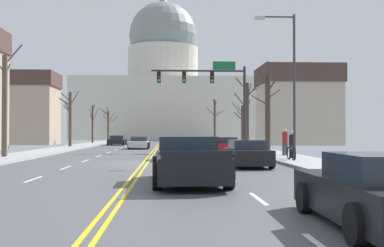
# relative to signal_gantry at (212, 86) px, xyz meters

# --- Properties ---
(ground) EXTENTS (20.00, 180.00, 0.20)m
(ground) POSITION_rel_signal_gantry_xyz_m (-4.87, -14.00, -5.46)
(ground) COLOR #505055
(signal_gantry) EXTENTS (7.91, 0.41, 7.40)m
(signal_gantry) POSITION_rel_signal_gantry_xyz_m (0.00, 0.00, 0.00)
(signal_gantry) COLOR #28282D
(signal_gantry) RESTS_ON ground
(street_lamp_right) EXTENTS (2.28, 0.24, 8.04)m
(street_lamp_right) POSITION_rel_signal_gantry_xyz_m (3.04, -13.57, -0.60)
(street_lamp_right) COLOR #333338
(street_lamp_right) RESTS_ON ground
(capitol_building) EXTENTS (35.70, 23.20, 31.71)m
(capitol_building) POSITION_rel_signal_gantry_xyz_m (-4.87, 62.15, 4.99)
(capitol_building) COLOR beige
(capitol_building) RESTS_ON ground
(sedan_near_00) EXTENTS (2.13, 4.70, 1.25)m
(sedan_near_00) POSITION_rel_signal_gantry_xyz_m (0.57, -4.24, -4.90)
(sedan_near_00) COLOR #B71414
(sedan_near_00) RESTS_ON ground
(sedan_near_01) EXTENTS (1.97, 4.27, 1.26)m
(sedan_near_01) POSITION_rel_signal_gantry_xyz_m (-3.03, -11.11, -4.89)
(sedan_near_01) COLOR navy
(sedan_near_01) RESTS_ON ground
(sedan_near_02) EXTENTS (2.01, 4.55, 1.28)m
(sedan_near_02) POSITION_rel_signal_gantry_xyz_m (0.13, -16.91, -4.88)
(sedan_near_02) COLOR black
(sedan_near_02) RESTS_ON ground
(pickup_truck_near_03) EXTENTS (2.48, 5.66, 1.51)m
(pickup_truck_near_03) POSITION_rel_signal_gantry_xyz_m (-2.96, -24.02, -4.79)
(pickup_truck_near_03) COLOR black
(pickup_truck_near_03) RESTS_ON ground
(sedan_near_04) EXTENTS (2.10, 4.59, 1.31)m
(sedan_near_04) POSITION_rel_signal_gantry_xyz_m (0.09, -31.33, -4.88)
(sedan_near_04) COLOR black
(sedan_near_04) RESTS_ON ground
(sedan_oncoming_00) EXTENTS (1.95, 4.26, 1.16)m
(sedan_oncoming_00) POSITION_rel_signal_gantry_xyz_m (-6.47, 6.55, -4.93)
(sedan_oncoming_00) COLOR silver
(sedan_oncoming_00) RESTS_ON ground
(sedan_oncoming_01) EXTENTS (2.10, 4.45, 1.16)m
(sedan_oncoming_01) POSITION_rel_signal_gantry_xyz_m (-9.94, 19.14, -4.94)
(sedan_oncoming_01) COLOR black
(sedan_oncoming_01) RESTS_ON ground
(flank_building_01) EXTENTS (9.81, 6.39, 9.16)m
(flank_building_01) POSITION_rel_signal_gantry_xyz_m (-22.78, 21.85, -0.84)
(flank_building_01) COLOR tan
(flank_building_01) RESTS_ON ground
(flank_building_02) EXTENTS (9.59, 8.08, 9.75)m
(flank_building_02) POSITION_rel_signal_gantry_xyz_m (12.49, 19.11, -0.54)
(flank_building_02) COLOR #B2A38E
(flank_building_02) RESTS_ON ground
(bare_tree_00) EXTENTS (2.16, 2.13, 6.45)m
(bare_tree_00) POSITION_rel_signal_gantry_xyz_m (3.53, 3.46, -2.13)
(bare_tree_00) COLOR #423328
(bare_tree_00) RESTS_ON ground
(bare_tree_01) EXTENTS (1.40, 1.53, 5.21)m
(bare_tree_01) POSITION_rel_signal_gantry_xyz_m (-13.82, 24.70, -2.64)
(bare_tree_01) COLOR #423328
(bare_tree_01) RESTS_ON ground
(bare_tree_02) EXTENTS (2.63, 1.93, 6.31)m
(bare_tree_02) POSITION_rel_signal_gantry_xyz_m (3.00, 28.83, -2.14)
(bare_tree_02) COLOR #423328
(bare_tree_02) RESTS_ON ground
(bare_tree_03) EXTENTS (1.93, 1.82, 5.74)m
(bare_tree_03) POSITION_rel_signal_gantry_xyz_m (-13.73, 9.68, -2.32)
(bare_tree_03) COLOR #4C3D2D
(bare_tree_03) RESTS_ON ground
(bare_tree_04) EXTENTS (2.22, 1.38, 6.25)m
(bare_tree_04) POSITION_rel_signal_gantry_xyz_m (3.16, -7.36, -2.47)
(bare_tree_04) COLOR #423328
(bare_tree_04) RESTS_ON ground
(bare_tree_05) EXTENTS (1.64, 2.06, 7.04)m
(bare_tree_05) POSITION_rel_signal_gantry_xyz_m (-13.69, -9.81, -2.08)
(bare_tree_05) COLOR brown
(bare_tree_05) RESTS_ON ground
(bare_tree_06) EXTENTS (1.77, 0.64, 4.55)m
(bare_tree_06) POSITION_rel_signal_gantry_xyz_m (3.85, 7.99, -3.20)
(bare_tree_06) COLOR #423328
(bare_tree_06) RESTS_ON ground
(bare_tree_07) EXTENTS (3.05, 2.74, 5.40)m
(bare_tree_07) POSITION_rel_signal_gantry_xyz_m (-13.33, 37.15, -2.71)
(bare_tree_07) COLOR brown
(bare_tree_07) RESTS_ON ground
(pedestrian_00) EXTENTS (0.35, 0.34, 1.70)m
(pedestrian_00) POSITION_rel_signal_gantry_xyz_m (3.84, -9.38, -4.40)
(pedestrian_00) COLOR #33333D
(pedestrian_00) RESTS_ON ground
(pedestrian_01) EXTENTS (0.35, 0.34, 1.56)m
(pedestrian_01) POSITION_rel_signal_gantry_xyz_m (3.51, -12.37, -4.48)
(pedestrian_01) COLOR black
(pedestrian_01) RESTS_ON ground
(bicycle_parked) EXTENTS (0.12, 1.77, 0.85)m
(bicycle_parked) POSITION_rel_signal_gantry_xyz_m (3.05, -13.99, -5.00)
(bicycle_parked) COLOR black
(bicycle_parked) RESTS_ON ground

